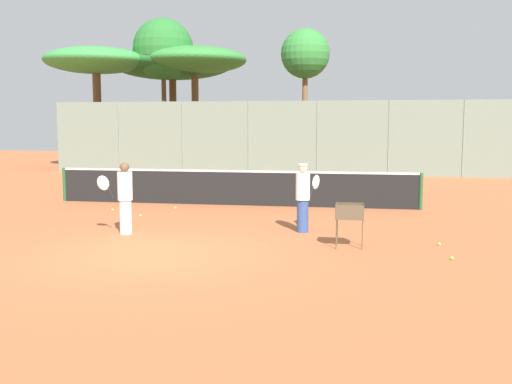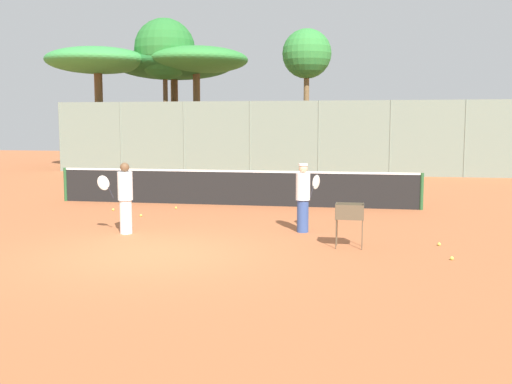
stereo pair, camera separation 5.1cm
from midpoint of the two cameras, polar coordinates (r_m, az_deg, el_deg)
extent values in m
plane|color=#B26038|center=(11.57, -9.70, -5.93)|extent=(80.00, 80.00, 0.00)
cylinder|color=#26592D|center=(20.16, -17.63, 0.70)|extent=(0.10, 0.10, 1.07)
cylinder|color=#26592D|center=(17.86, 15.59, 0.05)|extent=(0.10, 0.10, 1.07)
cube|color=black|center=(18.22, -2.05, 0.32)|extent=(11.09, 0.01, 1.01)
cube|color=white|center=(18.17, -2.06, 1.99)|extent=(11.09, 0.02, 0.06)
cylinder|color=gray|center=(32.87, -18.13, 5.01)|extent=(0.08, 0.08, 3.57)
cylinder|color=gray|center=(31.40, -12.71, 5.12)|extent=(0.08, 0.08, 3.57)
cylinder|color=gray|center=(30.24, -6.82, 5.18)|extent=(0.08, 0.08, 3.57)
cylinder|color=gray|center=(29.42, -0.53, 5.19)|extent=(0.08, 0.08, 3.57)
cylinder|color=gray|center=(28.97, 6.03, 5.13)|extent=(0.08, 0.08, 3.57)
cylinder|color=gray|center=(28.90, 12.72, 5.00)|extent=(0.08, 0.08, 3.57)
cylinder|color=gray|center=(29.23, 19.34, 4.81)|extent=(0.08, 0.08, 3.57)
cube|color=gray|center=(29.15, 2.73, 5.17)|extent=(23.53, 0.01, 3.57)
cylinder|color=brown|center=(35.99, -7.70, 6.55)|extent=(0.42, 0.42, 5.04)
ellipsoid|color=#1E6028|center=(36.15, -7.78, 11.96)|extent=(7.08, 7.08, 1.77)
cylinder|color=brown|center=(32.65, 4.84, 6.90)|extent=(0.29, 0.29, 5.40)
sphere|color=#338438|center=(32.86, 4.90, 13.00)|extent=(2.63, 2.63, 2.63)
cylinder|color=brown|center=(34.55, -14.64, 6.54)|extent=(0.45, 0.45, 5.21)
ellipsoid|color=#388E42|center=(34.72, -14.80, 12.01)|extent=(5.65, 5.65, 1.41)
cylinder|color=brown|center=(34.11, -8.54, 6.98)|extent=(0.26, 0.26, 5.57)
sphere|color=#28722D|center=(34.35, -8.65, 13.31)|extent=(3.35, 3.35, 3.35)
cylinder|color=brown|center=(34.31, -5.61, 6.79)|extent=(0.40, 0.40, 5.29)
ellipsoid|color=#338438|center=(34.49, -5.67, 12.39)|extent=(5.83, 5.83, 1.46)
cylinder|color=#334C8C|center=(13.75, 4.58, -2.30)|extent=(0.26, 0.26, 0.74)
cylinder|color=white|center=(13.66, 4.61, 0.53)|extent=(0.33, 0.33, 0.62)
sphere|color=#DBB28C|center=(13.62, 4.62, 2.25)|extent=(0.20, 0.20, 0.20)
cylinder|color=white|center=(13.62, 4.62, 2.61)|extent=(0.21, 0.21, 0.05)
cylinder|color=black|center=(13.95, 5.44, 0.01)|extent=(0.10, 0.14, 0.27)
ellipsoid|color=silver|center=(14.07, 5.86, 0.96)|extent=(0.23, 0.36, 0.43)
cylinder|color=white|center=(13.84, -12.18, -2.32)|extent=(0.27, 0.27, 0.77)
cylinder|color=white|center=(13.75, -12.26, 0.57)|extent=(0.34, 0.34, 0.64)
sphere|color=brown|center=(13.71, -12.30, 2.33)|extent=(0.21, 0.21, 0.21)
cylinder|color=black|center=(13.90, -13.56, -0.06)|extent=(0.15, 0.03, 0.27)
ellipsoid|color=silver|center=(13.95, -14.24, 0.85)|extent=(0.40, 0.03, 0.43)
cylinder|color=brown|center=(12.00, 7.75, -4.02)|extent=(0.02, 0.02, 0.59)
cylinder|color=brown|center=(11.99, 10.20, -4.07)|extent=(0.02, 0.02, 0.59)
cylinder|color=brown|center=(12.35, 7.84, -3.71)|extent=(0.02, 0.02, 0.59)
cylinder|color=brown|center=(12.34, 10.21, -3.77)|extent=(0.02, 0.02, 0.59)
cube|color=brown|center=(12.12, 9.02, -2.49)|extent=(0.55, 0.40, 0.01)
cube|color=brown|center=(11.90, 9.01, -1.96)|extent=(0.55, 0.01, 0.30)
cube|color=brown|center=(12.29, 9.06, -1.69)|extent=(0.55, 0.01, 0.30)
cube|color=brown|center=(12.10, 7.73, -1.79)|extent=(0.01, 0.40, 0.30)
cube|color=brown|center=(12.09, 10.34, -1.85)|extent=(0.01, 0.40, 0.30)
sphere|color=#D1E54C|center=(12.22, 9.57, -2.24)|extent=(0.07, 0.07, 0.07)
sphere|color=#D1E54C|center=(12.05, 8.16, -2.34)|extent=(0.07, 0.07, 0.07)
sphere|color=#D1E54C|center=(12.04, 9.52, -2.12)|extent=(0.07, 0.07, 0.07)
sphere|color=#D1E54C|center=(12.22, 8.19, -2.22)|extent=(0.07, 0.07, 0.07)
sphere|color=#D1E54C|center=(12.10, 9.90, -2.34)|extent=(0.07, 0.07, 0.07)
sphere|color=#D1E54C|center=(12.25, 9.02, -2.21)|extent=(0.07, 0.07, 0.07)
sphere|color=#D1E54C|center=(12.21, 8.75, -1.98)|extent=(0.07, 0.07, 0.07)
sphere|color=#D1E54C|center=(12.10, 9.04, -2.32)|extent=(0.07, 0.07, 0.07)
sphere|color=#D1E54C|center=(11.96, 9.14, -2.17)|extent=(0.07, 0.07, 0.07)
sphere|color=#D1E54C|center=(11.98, 8.30, -2.39)|extent=(0.07, 0.07, 0.07)
sphere|color=#D1E54C|center=(16.32, -10.82, -2.20)|extent=(0.07, 0.07, 0.07)
sphere|color=#D1E54C|center=(17.56, -13.36, -1.65)|extent=(0.07, 0.07, 0.07)
sphere|color=#D1E54C|center=(12.81, 17.16, -4.77)|extent=(0.07, 0.07, 0.07)
sphere|color=#D1E54C|center=(17.61, -7.55, -1.50)|extent=(0.07, 0.07, 0.07)
sphere|color=#D1E54C|center=(11.57, 18.27, -6.01)|extent=(0.07, 0.07, 0.07)
camera|label=1|loc=(0.03, -89.89, 0.01)|focal=42.00mm
camera|label=2|loc=(0.03, 90.11, -0.01)|focal=42.00mm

